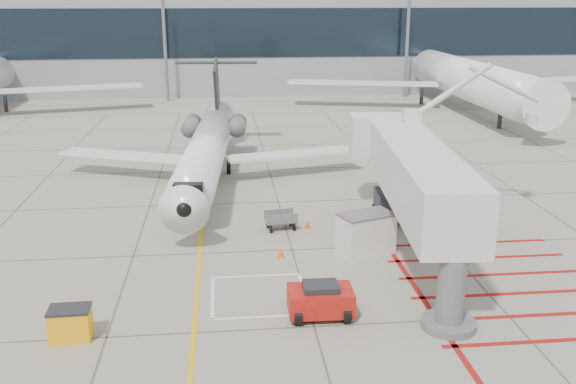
{
  "coord_description": "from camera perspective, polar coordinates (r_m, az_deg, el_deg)",
  "views": [
    {
      "loc": [
        -3.34,
        -26.32,
        12.47
      ],
      "look_at": [
        0.0,
        6.0,
        2.5
      ],
      "focal_mm": 40.0,
      "sensor_mm": 36.0,
      "label": 1
    }
  ],
  "objects": [
    {
      "name": "ground_power_unit",
      "position": [
        32.45,
        6.94,
        -3.67
      ],
      "size": [
        3.03,
        2.38,
        2.1
      ],
      "primitive_type": null,
      "rotation": [
        0.0,
        0.0,
        0.36
      ],
      "color": "silver",
      "rests_on": "ground_plane"
    },
    {
      "name": "bg_aircraft_c",
      "position": [
        77.42,
        14.83,
        12.04
      ],
      "size": [
        38.59,
        42.87,
        12.86
      ],
      "primitive_type": null,
      "color": "silver",
      "rests_on": "ground_plane"
    },
    {
      "name": "terminal_glass_band",
      "position": [
        83.46,
        3.41,
        13.96
      ],
      "size": [
        180.0,
        0.1,
        6.0
      ],
      "primitive_type": "cube",
      "color": "black",
      "rests_on": "ground_plane"
    },
    {
      "name": "jet_bridge",
      "position": [
        30.84,
        11.62,
        0.27
      ],
      "size": [
        10.52,
        19.47,
        7.5
      ],
      "primitive_type": null,
      "rotation": [
        0.0,
        0.0,
        -0.09
      ],
      "color": "silver",
      "rests_on": "ground_plane"
    },
    {
      "name": "baggage_cart",
      "position": [
        35.64,
        -0.65,
        -2.51
      ],
      "size": [
        1.82,
        1.3,
        1.06
      ],
      "primitive_type": null,
      "rotation": [
        0.0,
        0.0,
        0.15
      ],
      "color": "#5D5C62",
      "rests_on": "ground_plane"
    },
    {
      "name": "cone_nose",
      "position": [
        31.98,
        -0.66,
        -5.41
      ],
      "size": [
        0.36,
        0.36,
        0.5
      ],
      "primitive_type": "cone",
      "color": "#E0560B",
      "rests_on": "ground_plane"
    },
    {
      "name": "cone_side",
      "position": [
        35.9,
        1.76,
        -2.88
      ],
      "size": [
        0.33,
        0.33,
        0.46
      ],
      "primitive_type": "cone",
      "color": "#E4450C",
      "rests_on": "ground_plane"
    },
    {
      "name": "regional_jet",
      "position": [
        41.7,
        -7.66,
        4.74
      ],
      "size": [
        24.21,
        29.61,
        7.37
      ],
      "primitive_type": null,
      "rotation": [
        0.0,
        0.0,
        -0.07
      ],
      "color": "white",
      "rests_on": "ground_plane"
    },
    {
      "name": "terminal_building",
      "position": [
        97.39,
        2.04,
        13.83
      ],
      "size": [
        180.0,
        28.0,
        14.0
      ],
      "primitive_type": "cube",
      "color": "gray",
      "rests_on": "ground_plane"
    },
    {
      "name": "spill_bin",
      "position": [
        26.0,
        -18.77,
        -10.99
      ],
      "size": [
        1.52,
        1.04,
        1.29
      ],
      "primitive_type": null,
      "rotation": [
        0.0,
        0.0,
        0.03
      ],
      "color": "#F6A10D",
      "rests_on": "ground_plane"
    },
    {
      "name": "ground_plane",
      "position": [
        29.32,
        1.22,
        -8.12
      ],
      "size": [
        260.0,
        260.0,
        0.0
      ],
      "primitive_type": "plane",
      "color": "gray",
      "rests_on": "ground"
    },
    {
      "name": "pushback_tug",
      "position": [
        26.22,
        2.9,
        -9.49
      ],
      "size": [
        2.63,
        1.67,
        1.52
      ],
      "primitive_type": null,
      "rotation": [
        0.0,
        0.0,
        -0.02
      ],
      "color": "#AE1710",
      "rests_on": "ground_plane"
    }
  ]
}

